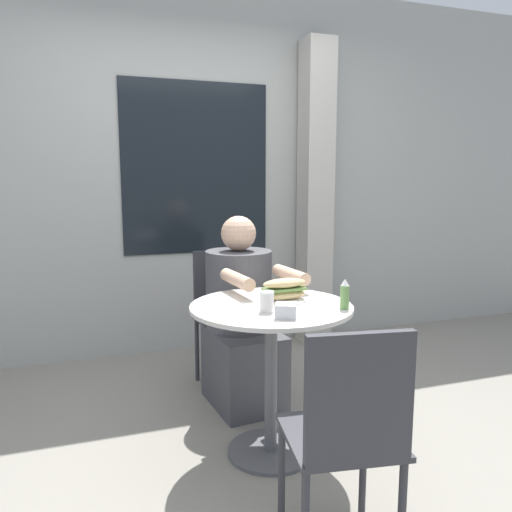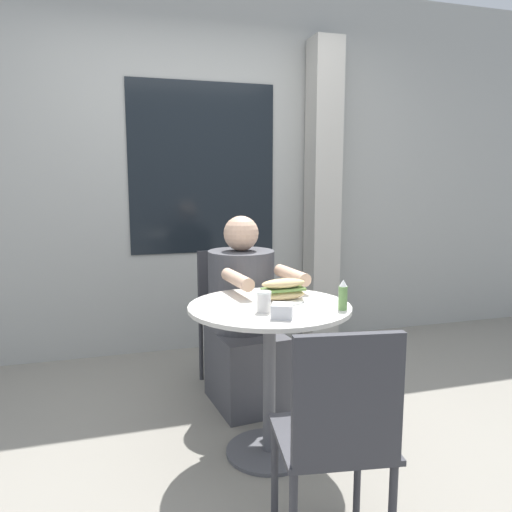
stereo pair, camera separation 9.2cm
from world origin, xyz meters
TOP-DOWN VIEW (x-y plane):
  - ground_plane at (0.00, 0.00)m, footprint 8.00×8.00m
  - storefront_wall at (0.00, 1.69)m, footprint 8.00×0.09m
  - lattice_pillar at (0.95, 1.51)m, footprint 0.23×0.23m
  - cafe_table at (0.00, 0.00)m, footprint 0.77×0.77m
  - diner_chair at (0.02, 0.94)m, footprint 0.42×0.42m
  - seated_diner at (0.04, 0.59)m, footprint 0.44×0.72m
  - empty_chair_across at (-0.02, -0.78)m, footprint 0.43×0.43m
  - sandwich_on_plate at (0.09, 0.05)m, footprint 0.23×0.20m
  - drink_cup at (-0.06, -0.11)m, footprint 0.07×0.07m
  - napkin_box at (-0.02, -0.22)m, footprint 0.12×0.12m
  - condiment_bottle at (0.29, -0.18)m, footprint 0.04×0.04m

SIDE VIEW (x-z plane):
  - ground_plane at x=0.00m, z-range 0.00..0.00m
  - seated_diner at x=0.04m, z-range -0.08..1.04m
  - diner_chair at x=0.02m, z-range 0.09..0.96m
  - empty_chair_across at x=-0.02m, z-range 0.09..0.96m
  - cafe_table at x=0.00m, z-range 0.18..0.92m
  - napkin_box at x=-0.02m, z-range 0.75..0.81m
  - drink_cup at x=-0.06m, z-range 0.75..0.84m
  - sandwich_on_plate at x=0.09m, z-range 0.74..0.85m
  - condiment_bottle at x=0.29m, z-range 0.74..0.88m
  - lattice_pillar at x=0.95m, z-range 0.00..2.40m
  - storefront_wall at x=0.00m, z-range 0.00..2.80m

